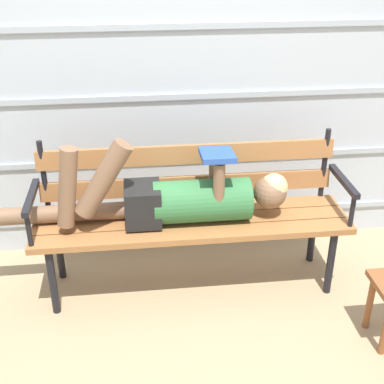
% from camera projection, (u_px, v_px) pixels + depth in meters
% --- Properties ---
extents(ground_plane, '(12.00, 12.00, 0.00)m').
position_uv_depth(ground_plane, '(193.00, 289.00, 3.18)').
color(ground_plane, tan).
extents(house_siding, '(4.26, 0.08, 2.48)m').
position_uv_depth(house_siding, '(182.00, 61.00, 3.12)').
color(house_siding, '#B2BCC6').
rests_on(house_siding, ground).
extents(park_bench, '(1.81, 0.44, 0.90)m').
position_uv_depth(park_bench, '(191.00, 207.00, 3.06)').
color(park_bench, '#9E6638').
rests_on(park_bench, ground).
extents(reclining_person, '(1.77, 0.26, 0.54)m').
position_uv_depth(reclining_person, '(174.00, 198.00, 2.94)').
color(reclining_person, '#33703D').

